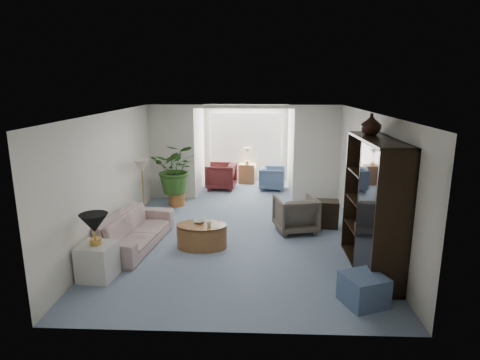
{
  "coord_description": "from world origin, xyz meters",
  "views": [
    {
      "loc": [
        0.33,
        -7.47,
        3.03
      ],
      "look_at": [
        0.0,
        0.6,
        1.1
      ],
      "focal_mm": 30.38,
      "sensor_mm": 36.0,
      "label": 1
    }
  ],
  "objects_px": {
    "coffee_cup": "(209,224)",
    "plant_pot": "(177,199)",
    "wingback_chair": "(296,214)",
    "coffee_table": "(202,236)",
    "floor_lamp": "(142,166)",
    "sunroom_chair_maroon": "(221,176)",
    "coffee_bowl": "(200,221)",
    "cabinet_urn": "(371,124)",
    "ottoman": "(364,290)",
    "framed_picture": "(373,158)",
    "side_table_dark": "(327,214)",
    "sunroom_table": "(247,173)",
    "end_table": "(97,261)",
    "entertainment_cabinet": "(374,206)",
    "sunroom_chair_blue": "(272,178)",
    "table_lamp": "(94,223)",
    "sofa": "(135,230)"
  },
  "relations": [
    {
      "from": "coffee_table",
      "to": "plant_pot",
      "type": "bearing_deg",
      "value": 110.32
    },
    {
      "from": "sofa",
      "to": "sunroom_table",
      "type": "relative_size",
      "value": 3.58
    },
    {
      "from": "entertainment_cabinet",
      "to": "ottoman",
      "type": "bearing_deg",
      "value": -108.82
    },
    {
      "from": "framed_picture",
      "to": "coffee_bowl",
      "type": "height_order",
      "value": "framed_picture"
    },
    {
      "from": "wingback_chair",
      "to": "plant_pot",
      "type": "xyz_separation_m",
      "value": [
        -2.84,
        1.75,
        -0.22
      ]
    },
    {
      "from": "sunroom_chair_blue",
      "to": "sunroom_chair_maroon",
      "type": "height_order",
      "value": "sunroom_chair_maroon"
    },
    {
      "from": "sunroom_chair_blue",
      "to": "sunroom_table",
      "type": "xyz_separation_m",
      "value": [
        -0.75,
        0.75,
        -0.03
      ]
    },
    {
      "from": "end_table",
      "to": "coffee_bowl",
      "type": "xyz_separation_m",
      "value": [
        1.43,
        1.42,
        0.19
      ]
    },
    {
      "from": "plant_pot",
      "to": "coffee_bowl",
      "type": "bearing_deg",
      "value": -69.94
    },
    {
      "from": "floor_lamp",
      "to": "sunroom_table",
      "type": "xyz_separation_m",
      "value": [
        2.25,
        3.61,
        -0.95
      ]
    },
    {
      "from": "end_table",
      "to": "sunroom_chair_maroon",
      "type": "bearing_deg",
      "value": 75.55
    },
    {
      "from": "ottoman",
      "to": "sunroom_table",
      "type": "distance_m",
      "value": 7.28
    },
    {
      "from": "coffee_table",
      "to": "wingback_chair",
      "type": "distance_m",
      "value": 2.07
    },
    {
      "from": "end_table",
      "to": "side_table_dark",
      "type": "bearing_deg",
      "value": 32.43
    },
    {
      "from": "wingback_chair",
      "to": "sunroom_chair_blue",
      "type": "xyz_separation_m",
      "value": [
        -0.36,
        3.44,
        -0.05
      ]
    },
    {
      "from": "side_table_dark",
      "to": "entertainment_cabinet",
      "type": "xyz_separation_m",
      "value": [
        0.37,
        -2.06,
        0.81
      ]
    },
    {
      "from": "coffee_table",
      "to": "sunroom_chair_maroon",
      "type": "xyz_separation_m",
      "value": [
        -0.02,
        4.38,
        0.15
      ]
    },
    {
      "from": "sunroom_chair_blue",
      "to": "coffee_bowl",
      "type": "bearing_deg",
      "value": 165.89
    },
    {
      "from": "framed_picture",
      "to": "coffee_bowl",
      "type": "bearing_deg",
      "value": -178.03
    },
    {
      "from": "ottoman",
      "to": "framed_picture",
      "type": "bearing_deg",
      "value": 74.14
    },
    {
      "from": "framed_picture",
      "to": "coffee_table",
      "type": "height_order",
      "value": "framed_picture"
    },
    {
      "from": "framed_picture",
      "to": "sunroom_table",
      "type": "distance_m",
      "value": 5.65
    },
    {
      "from": "coffee_cup",
      "to": "sunroom_chair_maroon",
      "type": "xyz_separation_m",
      "value": [
        -0.17,
        4.48,
        -0.11
      ]
    },
    {
      "from": "framed_picture",
      "to": "side_table_dark",
      "type": "bearing_deg",
      "value": 120.25
    },
    {
      "from": "ottoman",
      "to": "sunroom_chair_blue",
      "type": "relative_size",
      "value": 0.74
    },
    {
      "from": "framed_picture",
      "to": "side_table_dark",
      "type": "height_order",
      "value": "framed_picture"
    },
    {
      "from": "end_table",
      "to": "ottoman",
      "type": "height_order",
      "value": "end_table"
    },
    {
      "from": "floor_lamp",
      "to": "sunroom_table",
      "type": "distance_m",
      "value": 4.36
    },
    {
      "from": "sofa",
      "to": "entertainment_cabinet",
      "type": "distance_m",
      "value": 4.35
    },
    {
      "from": "floor_lamp",
      "to": "sunroom_chair_maroon",
      "type": "height_order",
      "value": "floor_lamp"
    },
    {
      "from": "coffee_cup",
      "to": "plant_pot",
      "type": "xyz_separation_m",
      "value": [
        -1.14,
        2.78,
        -0.33
      ]
    },
    {
      "from": "table_lamp",
      "to": "sunroom_table",
      "type": "distance_m",
      "value": 6.85
    },
    {
      "from": "coffee_bowl",
      "to": "sunroom_chair_maroon",
      "type": "distance_m",
      "value": 4.28
    },
    {
      "from": "coffee_bowl",
      "to": "coffee_table",
      "type": "bearing_deg",
      "value": -63.43
    },
    {
      "from": "framed_picture",
      "to": "floor_lamp",
      "type": "relative_size",
      "value": 1.39
    },
    {
      "from": "table_lamp",
      "to": "coffee_bowl",
      "type": "bearing_deg",
      "value": 44.77
    },
    {
      "from": "cabinet_urn",
      "to": "ottoman",
      "type": "xyz_separation_m",
      "value": [
        -0.38,
        -1.61,
        -2.15
      ]
    },
    {
      "from": "framed_picture",
      "to": "table_lamp",
      "type": "distance_m",
      "value": 4.94
    },
    {
      "from": "sunroom_chair_blue",
      "to": "side_table_dark",
      "type": "bearing_deg",
      "value": -155.74
    },
    {
      "from": "coffee_cup",
      "to": "sunroom_table",
      "type": "relative_size",
      "value": 0.15
    },
    {
      "from": "entertainment_cabinet",
      "to": "sofa",
      "type": "bearing_deg",
      "value": 168.59
    },
    {
      "from": "coffee_cup",
      "to": "cabinet_urn",
      "type": "bearing_deg",
      "value": -4.57
    },
    {
      "from": "floor_lamp",
      "to": "sunroom_table",
      "type": "bearing_deg",
      "value": 58.04
    },
    {
      "from": "coffee_table",
      "to": "sunroom_table",
      "type": "xyz_separation_m",
      "value": [
        0.73,
        5.13,
        0.08
      ]
    },
    {
      "from": "sunroom_table",
      "to": "end_table",
      "type": "bearing_deg",
      "value": -108.98
    },
    {
      "from": "coffee_table",
      "to": "coffee_bowl",
      "type": "xyz_separation_m",
      "value": [
        -0.05,
        0.1,
        0.25
      ]
    },
    {
      "from": "coffee_bowl",
      "to": "entertainment_cabinet",
      "type": "height_order",
      "value": "entertainment_cabinet"
    },
    {
      "from": "floor_lamp",
      "to": "coffee_cup",
      "type": "bearing_deg",
      "value": -44.16
    },
    {
      "from": "sofa",
      "to": "coffee_cup",
      "type": "distance_m",
      "value": 1.45
    },
    {
      "from": "sunroom_chair_maroon",
      "to": "sofa",
      "type": "bearing_deg",
      "value": -10.64
    }
  ]
}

